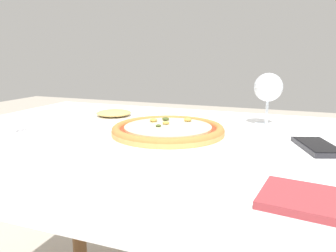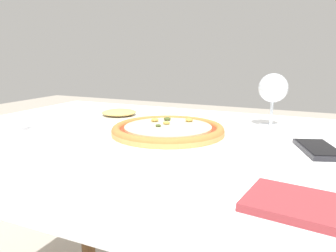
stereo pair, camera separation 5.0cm
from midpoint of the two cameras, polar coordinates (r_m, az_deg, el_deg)
name	(u,v)px [view 1 (the left image)]	position (r m, az deg, el deg)	size (l,w,h in m)	color
dining_table	(149,172)	(0.87, -5.06, -7.94)	(1.21, 0.90, 0.72)	brown
pizza_plate	(168,131)	(0.83, -1.73, -0.90)	(0.32, 0.32, 0.04)	white
fork	(7,136)	(0.95, -27.58, -1.57)	(0.05, 0.17, 0.00)	silver
wine_glass_far_left	(268,89)	(0.99, 15.68, 6.28)	(0.08, 0.08, 0.15)	silver
cell_phone	(317,146)	(0.80, 22.95, -3.31)	(0.11, 0.16, 0.01)	#232328
side_plate	(114,116)	(1.09, -10.70, 1.79)	(0.19, 0.19, 0.03)	white
napkin_folded	(316,201)	(0.51, 21.73, -12.10)	(0.16, 0.13, 0.01)	#933338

